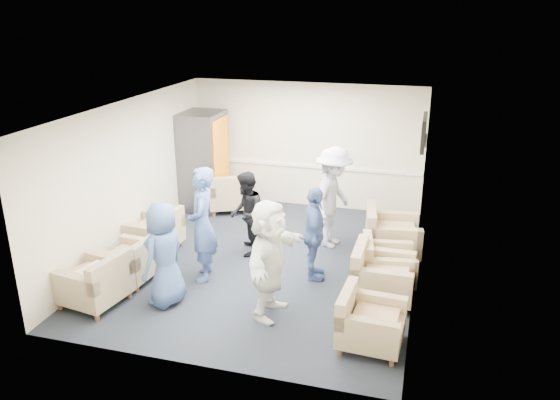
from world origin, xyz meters
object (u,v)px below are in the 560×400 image
(armchair_right_midfar, at_px, (385,265))
(vending_machine, at_px, (203,161))
(armchair_right_far, at_px, (389,236))
(armchair_left_mid, at_px, (133,262))
(person_front_right, at_px, (269,259))
(armchair_left_far, at_px, (157,234))
(armchair_right_midnear, at_px, (379,277))
(person_mid_right, at_px, (314,234))
(armchair_left_near, at_px, (97,284))
(armchair_right_near, at_px, (367,323))
(armchair_corner, at_px, (230,195))
(person_mid_left, at_px, (202,224))
(person_front_left, at_px, (164,254))
(person_back_left, at_px, (246,214))
(person_back_right, at_px, (333,198))

(armchair_right_midfar, relative_size, vending_machine, 0.44)
(armchair_right_far, bearing_deg, armchair_left_mid, 109.52)
(person_front_right, bearing_deg, vending_machine, 40.20)
(armchair_left_far, distance_m, armchair_right_midnear, 4.08)
(armchair_right_midfar, relative_size, person_mid_right, 0.60)
(armchair_left_far, xyz_separation_m, person_front_right, (2.57, -1.51, 0.54))
(armchair_left_near, distance_m, person_mid_right, 3.39)
(armchair_left_mid, bearing_deg, person_mid_right, 112.28)
(vending_machine, relative_size, person_mid_right, 1.35)
(armchair_left_mid, distance_m, vending_machine, 3.53)
(armchair_right_near, bearing_deg, person_front_right, 78.46)
(armchair_left_mid, xyz_separation_m, vending_machine, (-0.21, 3.45, 0.74))
(armchair_right_far, bearing_deg, person_mid_right, 129.11)
(armchair_left_mid, relative_size, armchair_right_far, 0.82)
(armchair_corner, bearing_deg, person_mid_left, 77.92)
(armchair_left_mid, height_order, armchair_corner, armchair_corner)
(armchair_right_far, distance_m, armchair_corner, 3.76)
(vending_machine, bearing_deg, armchair_right_midnear, -36.25)
(armchair_right_near, xyz_separation_m, person_front_left, (-3.01, 0.29, 0.47))
(armchair_left_far, bearing_deg, armchair_left_near, 4.89)
(person_front_left, distance_m, person_mid_right, 2.37)
(armchair_right_midfar, height_order, vending_machine, vending_machine)
(armchair_right_midfar, xyz_separation_m, vending_machine, (-4.13, 2.50, 0.73))
(vending_machine, bearing_deg, person_front_left, -75.02)
(armchair_left_far, bearing_deg, armchair_right_midnear, 85.01)
(person_back_left, xyz_separation_m, person_mid_right, (1.35, -0.60, 0.02))
(armchair_right_midnear, bearing_deg, armchair_right_midfar, -3.81)
(armchair_corner, bearing_deg, armchair_left_mid, 58.67)
(person_mid_left, xyz_separation_m, person_back_left, (0.37, 1.07, -0.18))
(person_back_left, bearing_deg, person_mid_right, 50.14)
(armchair_left_far, height_order, person_front_right, person_front_right)
(armchair_corner, height_order, person_back_right, person_back_right)
(armchair_left_near, relative_size, person_back_right, 0.53)
(person_front_left, xyz_separation_m, person_back_right, (2.00, 2.71, 0.14))
(armchair_right_far, bearing_deg, armchair_right_midnear, 171.88)
(armchair_left_far, xyz_separation_m, person_mid_left, (1.22, -0.72, 0.61))
(armchair_right_midnear, xyz_separation_m, person_mid_left, (-2.81, -0.08, 0.58))
(armchair_left_far, xyz_separation_m, armchair_right_far, (4.03, 0.93, 0.04))
(armchair_left_near, relative_size, armchair_right_near, 1.15)
(person_mid_left, bearing_deg, vending_machine, -174.86)
(armchair_right_midnear, relative_size, vending_machine, 0.43)
(armchair_left_near, distance_m, armchair_corner, 4.27)
(armchair_right_midfar, relative_size, person_mid_left, 0.50)
(armchair_right_near, relative_size, person_front_left, 0.54)
(armchair_left_mid, xyz_separation_m, armchair_left_far, (-0.15, 1.09, 0.01))
(armchair_corner, xyz_separation_m, person_back_right, (2.45, -1.20, 0.57))
(person_mid_left, xyz_separation_m, person_mid_right, (1.72, 0.47, -0.16))
(armchair_right_near, height_order, armchair_right_midfar, armchair_right_midfar)
(person_front_right, bearing_deg, armchair_right_midfar, -41.74)
(armchair_right_midnear, height_order, armchair_right_midfar, armchair_right_midnear)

